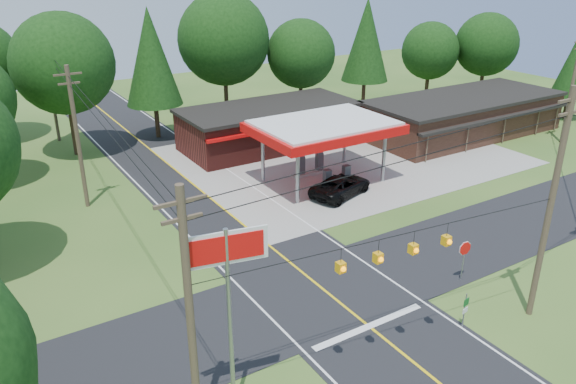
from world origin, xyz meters
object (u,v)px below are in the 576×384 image
sedan_car (307,138)px  octagonal_stop_sign (465,251)px  gas_canopy (324,129)px  big_stop_sign (228,278)px  suv_car (341,186)px

sedan_car → octagonal_stop_sign: (-5.84, -24.01, 1.03)m
gas_canopy → octagonal_stop_sign: 16.33m
sedan_car → big_stop_sign: 33.76m
suv_car → sedan_car: 11.82m
suv_car → octagonal_stop_sign: size_ratio=2.23×
gas_canopy → big_stop_sign: big_stop_sign is taller
sedan_car → octagonal_stop_sign: octagonal_stop_sign is taller
gas_canopy → sedan_car: bearing=64.4°
gas_canopy → big_stop_sign: bearing=-133.3°
gas_canopy → suv_car: bearing=-99.5°
gas_canopy → sedan_car: 9.54m
suv_car → big_stop_sign: 22.94m
big_stop_sign → octagonal_stop_sign: 15.74m
octagonal_stop_sign → suv_car: bearing=83.4°
gas_canopy → octagonal_stop_sign: size_ratio=4.40×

